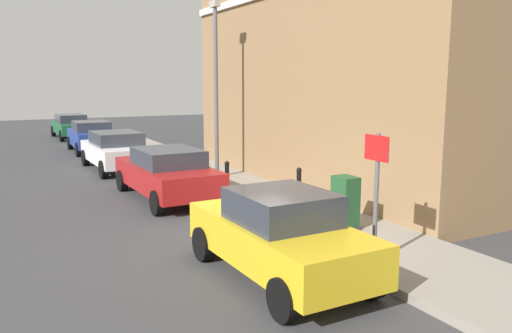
% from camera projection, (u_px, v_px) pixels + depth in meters
% --- Properties ---
extents(ground, '(80.00, 80.00, 0.00)m').
position_uv_depth(ground, '(254.00, 241.00, 10.69)').
color(ground, '#38383A').
extents(sidewalk, '(2.54, 30.00, 0.15)m').
position_uv_depth(sidewalk, '(221.00, 181.00, 16.80)').
color(sidewalk, gray).
rests_on(sidewalk, ground).
extents(corner_building, '(7.60, 12.62, 9.14)m').
position_uv_depth(corner_building, '(379.00, 44.00, 16.90)').
color(corner_building, olive).
rests_on(corner_building, ground).
extents(car_yellow, '(1.84, 3.96, 1.53)m').
position_uv_depth(car_yellow, '(279.00, 234.00, 8.58)').
color(car_yellow, gold).
rests_on(car_yellow, ground).
extents(car_red, '(2.02, 4.49, 1.46)m').
position_uv_depth(car_red, '(167.00, 173.00, 14.48)').
color(car_red, maroon).
rests_on(car_red, ground).
extents(car_white, '(2.06, 4.31, 1.45)m').
position_uv_depth(car_white, '(117.00, 150.00, 19.28)').
color(car_white, silver).
rests_on(car_white, ground).
extents(car_blue, '(1.94, 3.94, 1.46)m').
position_uv_depth(car_blue, '(92.00, 136.00, 24.29)').
color(car_blue, navy).
rests_on(car_blue, ground).
extents(car_green, '(1.91, 4.31, 1.42)m').
position_uv_depth(car_green, '(71.00, 126.00, 30.17)').
color(car_green, '#195933').
rests_on(car_green, ground).
extents(utility_cabinet, '(0.46, 0.61, 1.15)m').
position_uv_depth(utility_cabinet, '(345.00, 204.00, 11.06)').
color(utility_cabinet, '#1E4C28').
rests_on(utility_cabinet, sidewalk).
extents(bollard_near_cabinet, '(0.14, 0.14, 1.04)m').
position_uv_depth(bollard_near_cabinet, '(299.00, 186.00, 12.86)').
color(bollard_near_cabinet, black).
rests_on(bollard_near_cabinet, sidewalk).
extents(bollard_far_kerb, '(0.14, 0.14, 1.04)m').
position_uv_depth(bollard_far_kerb, '(227.00, 179.00, 13.88)').
color(bollard_far_kerb, black).
rests_on(bollard_far_kerb, sidewalk).
extents(street_sign, '(0.08, 0.60, 2.30)m').
position_uv_depth(street_sign, '(376.00, 179.00, 8.76)').
color(street_sign, '#59595B').
rests_on(street_sign, sidewalk).
extents(lamppost, '(0.20, 0.44, 5.72)m').
position_uv_depth(lamppost, '(216.00, 82.00, 16.63)').
color(lamppost, '#59595B').
rests_on(lamppost, sidewalk).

